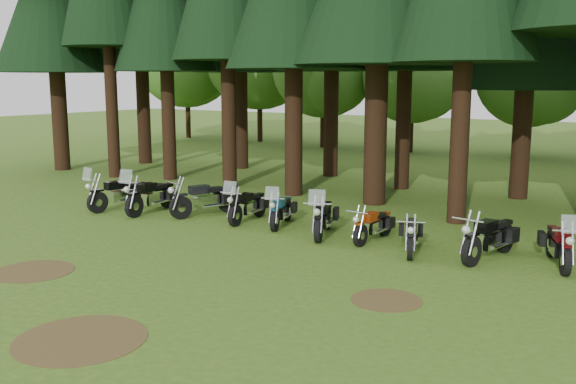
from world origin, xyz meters
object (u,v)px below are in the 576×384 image
at_px(motorcycle_1, 151,197).
at_px(motorcycle_0, 119,194).
at_px(motorcycle_4, 281,211).
at_px(motorcycle_3, 247,206).
at_px(motorcycle_6, 373,226).
at_px(motorcycle_9, 559,246).
at_px(motorcycle_8, 489,239).
at_px(motorcycle_5, 323,218).
at_px(motorcycle_2, 205,200).
at_px(motorcycle_7, 411,236).

bearing_deg(motorcycle_1, motorcycle_0, -176.57).
xyz_separation_m(motorcycle_1, motorcycle_4, (4.59, 0.65, -0.07)).
bearing_deg(motorcycle_0, motorcycle_3, 19.94).
bearing_deg(motorcycle_6, motorcycle_3, -178.88).
bearing_deg(motorcycle_9, motorcycle_0, 162.61).
xyz_separation_m(motorcycle_0, motorcycle_8, (11.99, 0.54, -0.01)).
height_order(motorcycle_4, motorcycle_8, motorcycle_4).
relative_size(motorcycle_4, motorcycle_5, 0.91).
xyz_separation_m(motorcycle_1, motorcycle_3, (3.38, 0.62, -0.06)).
xyz_separation_m(motorcycle_1, motorcycle_5, (6.21, 0.27, -0.03)).
xyz_separation_m(motorcycle_0, motorcycle_5, (7.48, 0.46, -0.01)).
bearing_deg(motorcycle_1, motorcycle_5, -2.63).
height_order(motorcycle_1, motorcycle_8, motorcycle_1).
bearing_deg(motorcycle_0, motorcycle_9, 13.52).
bearing_deg(motorcycle_6, motorcycle_2, -177.84).
distance_m(motorcycle_0, motorcycle_2, 3.13).
xyz_separation_m(motorcycle_2, motorcycle_7, (7.13, -0.64, -0.08)).
height_order(motorcycle_2, motorcycle_7, motorcycle_2).
xyz_separation_m(motorcycle_8, motorcycle_9, (1.51, 0.29, -0.02)).
height_order(motorcycle_6, motorcycle_7, motorcycle_7).
bearing_deg(motorcycle_2, motorcycle_9, 21.92).
relative_size(motorcycle_4, motorcycle_8, 0.88).
relative_size(motorcycle_1, motorcycle_4, 1.19).
xyz_separation_m(motorcycle_4, motorcycle_7, (4.31, -0.71, -0.02)).
distance_m(motorcycle_3, motorcycle_5, 2.85).
height_order(motorcycle_6, motorcycle_8, motorcycle_8).
distance_m(motorcycle_8, motorcycle_9, 1.53).
bearing_deg(motorcycle_4, motorcycle_6, -21.95).
bearing_deg(motorcycle_1, motorcycle_4, 2.98).
bearing_deg(motorcycle_0, motorcycle_8, 12.59).
xyz_separation_m(motorcycle_5, motorcycle_6, (1.43, 0.19, -0.08)).
bearing_deg(motorcycle_8, motorcycle_3, -170.33).
height_order(motorcycle_0, motorcycle_8, motorcycle_0).
distance_m(motorcycle_2, motorcycle_3, 1.61).
relative_size(motorcycle_2, motorcycle_3, 1.05).
bearing_deg(motorcycle_9, motorcycle_3, 159.19).
bearing_deg(motorcycle_3, motorcycle_4, -5.55).
distance_m(motorcycle_0, motorcycle_1, 1.28).
relative_size(motorcycle_6, motorcycle_8, 0.83).
bearing_deg(motorcycle_5, motorcycle_1, 161.72).
height_order(motorcycle_0, motorcycle_4, motorcycle_0).
relative_size(motorcycle_1, motorcycle_9, 1.13).
bearing_deg(motorcycle_2, motorcycle_6, 20.50).
xyz_separation_m(motorcycle_1, motorcycle_8, (10.73, 0.35, -0.02)).
bearing_deg(motorcycle_8, motorcycle_0, -165.61).
relative_size(motorcycle_0, motorcycle_5, 1.06).
relative_size(motorcycle_2, motorcycle_4, 1.11).
relative_size(motorcycle_1, motorcycle_5, 1.09).
bearing_deg(motorcycle_2, motorcycle_0, -144.22).
height_order(motorcycle_5, motorcycle_6, motorcycle_5).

